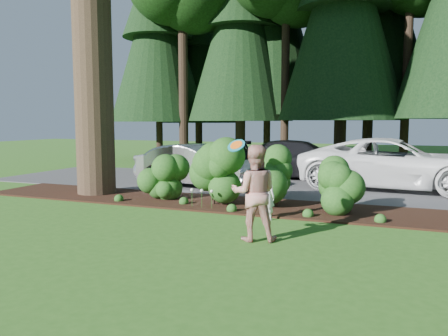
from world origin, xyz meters
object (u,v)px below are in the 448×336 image
(car_silver_wagon, at_px, (197,166))
(car_dark_suv, at_px, (301,159))
(car_white_suv, at_px, (393,164))
(frisbee, at_px, (236,145))
(adult, at_px, (254,193))
(child, at_px, (267,197))

(car_silver_wagon, distance_m, car_dark_suv, 4.90)
(car_white_suv, distance_m, frisbee, 7.14)
(car_silver_wagon, distance_m, frisbee, 5.04)
(car_silver_wagon, bearing_deg, adult, -137.77)
(car_silver_wagon, relative_size, car_white_suv, 0.73)
(car_silver_wagon, height_order, car_dark_suv, car_dark_suv)
(car_white_suv, height_order, adult, adult)
(car_silver_wagon, height_order, car_white_suv, car_white_suv)
(frisbee, bearing_deg, child, -14.81)
(car_dark_suv, height_order, adult, adult)
(car_dark_suv, bearing_deg, child, -179.93)
(car_white_suv, height_order, frisbee, frisbee)
(car_white_suv, relative_size, child, 5.79)
(adult, bearing_deg, car_silver_wagon, -73.06)
(car_white_suv, xyz_separation_m, frisbee, (-3.73, -6.03, 0.88))
(car_dark_suv, bearing_deg, adult, -179.43)
(car_dark_suv, height_order, child, car_dark_suv)
(car_dark_suv, relative_size, adult, 2.80)
(adult, distance_m, frisbee, 2.56)
(car_silver_wagon, height_order, frisbee, frisbee)
(adult, relative_size, frisbee, 3.88)
(car_white_suv, distance_m, adult, 8.55)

